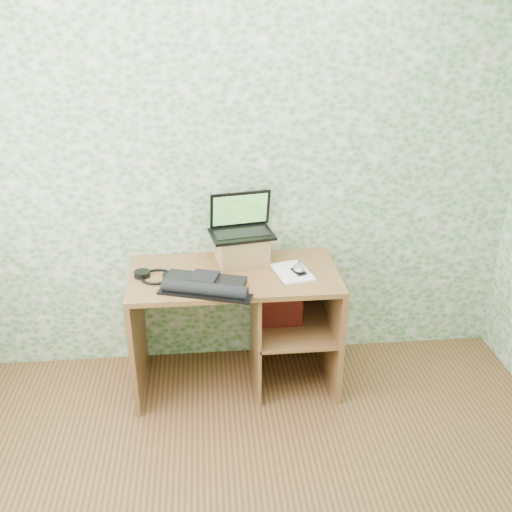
{
  "coord_description": "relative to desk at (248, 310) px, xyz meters",
  "views": [
    {
      "loc": [
        -0.15,
        -1.48,
        2.24
      ],
      "look_at": [
        0.12,
        1.39,
        0.88
      ],
      "focal_mm": 40.0,
      "sensor_mm": 36.0,
      "label": 1
    }
  ],
  "objects": [
    {
      "name": "desk",
      "position": [
        0.0,
        0.0,
        0.0
      ],
      "size": [
        1.2,
        0.6,
        0.75
      ],
      "color": "brown",
      "rests_on": "floor"
    },
    {
      "name": "headphones",
      "position": [
        -0.52,
        -0.05,
        0.28
      ],
      "size": [
        0.25,
        0.24,
        0.03
      ],
      "rotation": [
        0.0,
        0.0,
        -0.31
      ],
      "color": "black",
      "rests_on": "desk"
    },
    {
      "name": "keyboard",
      "position": [
        -0.25,
        -0.2,
        0.29
      ],
      "size": [
        0.52,
        0.4,
        0.07
      ],
      "rotation": [
        0.0,
        0.0,
        -0.31
      ],
      "color": "black",
      "rests_on": "desk"
    },
    {
      "name": "riser",
      "position": [
        -0.02,
        0.12,
        0.35
      ],
      "size": [
        0.32,
        0.28,
        0.17
      ],
      "primitive_type": "cube",
      "rotation": [
        0.0,
        0.0,
        0.17
      ],
      "color": "olive",
      "rests_on": "desk"
    },
    {
      "name": "red_box",
      "position": [
        0.19,
        -0.03,
        0.06
      ],
      "size": [
        0.26,
        0.09,
        0.3
      ],
      "primitive_type": "cube",
      "rotation": [
        0.0,
        0.0,
        -0.02
      ],
      "color": "maroon",
      "rests_on": "desk"
    },
    {
      "name": "notepad",
      "position": [
        0.25,
        -0.06,
        0.28
      ],
      "size": [
        0.24,
        0.3,
        0.01
      ],
      "primitive_type": "cube",
      "rotation": [
        0.0,
        0.0,
        0.22
      ],
      "color": "white",
      "rests_on": "desk"
    },
    {
      "name": "wall_back",
      "position": [
        -0.08,
        0.28,
        0.82
      ],
      "size": [
        3.5,
        0.0,
        3.5
      ],
      "primitive_type": "plane",
      "rotation": [
        1.57,
        0.0,
        0.0
      ],
      "color": "white",
      "rests_on": "ground"
    },
    {
      "name": "pen",
      "position": [
        0.31,
        0.02,
        0.28
      ],
      "size": [
        0.02,
        0.12,
        0.01
      ],
      "primitive_type": "cylinder",
      "rotation": [
        1.57,
        0.0,
        -0.07
      ],
      "color": "black",
      "rests_on": "notepad"
    },
    {
      "name": "laptop",
      "position": [
        -0.02,
        0.15,
        0.5
      ],
      "size": [
        0.4,
        0.31,
        0.24
      ],
      "rotation": [
        0.0,
        0.0,
        0.17
      ],
      "color": "black",
      "rests_on": "riser"
    },
    {
      "name": "mouse",
      "position": [
        0.29,
        -0.08,
        0.3
      ],
      "size": [
        0.1,
        0.12,
        0.03
      ],
      "primitive_type": "ellipsoid",
      "rotation": [
        0.0,
        0.0,
        0.36
      ],
      "color": "#B4B4B7",
      "rests_on": "notepad"
    }
  ]
}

